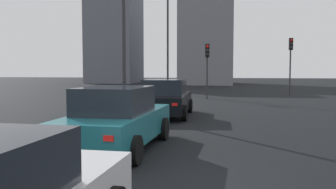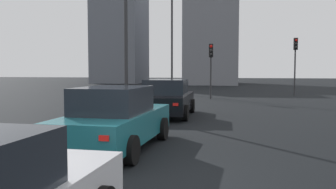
# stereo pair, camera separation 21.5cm
# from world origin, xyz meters

# --- Properties ---
(ground_plane) EXTENTS (160.00, 160.00, 0.20)m
(ground_plane) POSITION_xyz_m (0.00, 0.00, -0.10)
(ground_plane) COLOR black
(car_black_right_lead) EXTENTS (4.58, 2.20, 1.59)m
(car_black_right_lead) POSITION_xyz_m (9.09, 1.77, 0.76)
(car_black_right_lead) COLOR black
(car_black_right_lead) RESTS_ON ground_plane
(car_teal_right_second) EXTENTS (4.68, 2.07, 1.59)m
(car_teal_right_second) POSITION_xyz_m (2.41, 1.83, 0.76)
(car_teal_right_second) COLOR #19606B
(car_teal_right_second) RESTS_ON ground_plane
(traffic_light_near_left) EXTENTS (0.33, 0.30, 3.72)m
(traffic_light_near_left) POSITION_xyz_m (18.42, 0.51, 2.69)
(traffic_light_near_left) COLOR #2D2D30
(traffic_light_near_left) RESTS_ON ground_plane
(traffic_light_near_right) EXTENTS (0.33, 0.30, 4.38)m
(traffic_light_near_right) POSITION_xyz_m (22.74, -5.57, 3.14)
(traffic_light_near_right) COLOR #2D2D30
(traffic_light_near_right) RESTS_ON ground_plane
(street_lamp_kerbside) EXTENTS (0.56, 0.36, 8.35)m
(street_lamp_kerbside) POSITION_xyz_m (9.77, 3.78, 4.85)
(street_lamp_kerbside) COLOR #2D2D30
(street_lamp_kerbside) RESTS_ON ground_plane
(street_lamp_far) EXTENTS (0.56, 0.36, 8.84)m
(street_lamp_far) POSITION_xyz_m (23.65, 4.06, 5.10)
(street_lamp_far) COLOR #2D2D30
(street_lamp_far) RESTS_ON ground_plane
(building_facade_left) EXTENTS (10.88, 6.96, 13.11)m
(building_facade_left) POSITION_xyz_m (44.65, 2.00, 6.56)
(building_facade_left) COLOR slate
(building_facade_left) RESTS_ON ground_plane
(building_facade_center) EXTENTS (8.58, 6.82, 16.43)m
(building_facade_center) POSITION_xyz_m (47.13, 16.00, 8.22)
(building_facade_center) COLOR slate
(building_facade_center) RESTS_ON ground_plane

